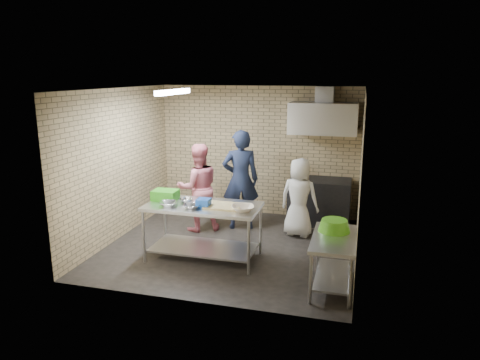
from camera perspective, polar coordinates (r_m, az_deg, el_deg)
name	(u,v)px	position (r m, az deg, el deg)	size (l,w,h in m)	color
floor	(232,246)	(7.89, -1.09, -8.44)	(4.20, 4.20, 0.00)	black
ceiling	(231,89)	(7.32, -1.19, 11.57)	(4.20, 4.20, 0.00)	black
back_wall	(258,151)	(9.39, 2.30, 3.71)	(4.20, 0.06, 2.70)	tan
front_wall	(187,204)	(5.66, -6.85, -3.01)	(4.20, 0.06, 2.70)	tan
left_wall	(119,164)	(8.31, -15.18, 1.96)	(0.06, 4.00, 2.70)	tan
right_wall	(360,178)	(7.20, 15.12, 0.21)	(0.06, 4.00, 2.70)	tan
prep_table	(203,232)	(7.27, -4.70, -6.61)	(1.81, 0.91, 0.91)	silver
side_counter	(333,262)	(6.46, 11.80, -10.27)	(0.60, 1.20, 0.75)	silver
stove	(319,201)	(9.05, 10.11, -2.72)	(1.20, 0.70, 0.90)	black
range_hood	(323,118)	(8.79, 10.59, 7.76)	(1.30, 0.60, 0.60)	silver
hood_duct	(325,94)	(8.90, 10.80, 10.73)	(0.35, 0.30, 0.30)	#A5A8AD
wall_shelf	(339,127)	(8.98, 12.56, 6.63)	(0.80, 0.20, 0.04)	#3F2B19
fluorescent_fixture	(173,92)	(7.66, -8.52, 11.07)	(0.10, 1.25, 0.08)	white
green_crate	(165,195)	(7.47, -9.53, -1.90)	(0.40, 0.30, 0.16)	green
blue_tub	(204,203)	(7.00, -4.68, -2.93)	(0.20, 0.20, 0.13)	#184FB4
cutting_board	(223,206)	(7.00, -2.13, -3.34)	(0.55, 0.42, 0.03)	#D0BA78
mixing_bowl_a	(169,204)	(7.12, -9.12, -3.03)	(0.28, 0.28, 0.07)	silver
mixing_bowl_b	(186,201)	(7.27, -6.87, -2.63)	(0.22, 0.22, 0.07)	silver
mixing_bowl_c	(192,206)	(6.96, -6.17, -3.37)	(0.26, 0.26, 0.06)	#AAACB1
ceramic_bowl	(243,208)	(6.78, 0.37, -3.65)	(0.35, 0.35, 0.09)	beige
green_basin	(334,225)	(6.53, 11.96, -5.69)	(0.46, 0.46, 0.17)	#59C626
bottle_red	(326,121)	(8.98, 10.99, 7.41)	(0.07, 0.07, 0.18)	#B22619
bottle_green	(347,122)	(8.96, 13.55, 7.17)	(0.06, 0.06, 0.15)	green
man_navy	(241,180)	(8.52, 0.07, 0.03)	(0.70, 0.46, 1.92)	black
woman_pink	(198,188)	(8.47, -5.35, -0.97)	(0.81, 0.63, 1.67)	pink
woman_white	(299,197)	(8.24, 7.58, -2.22)	(0.71, 0.46, 1.46)	white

